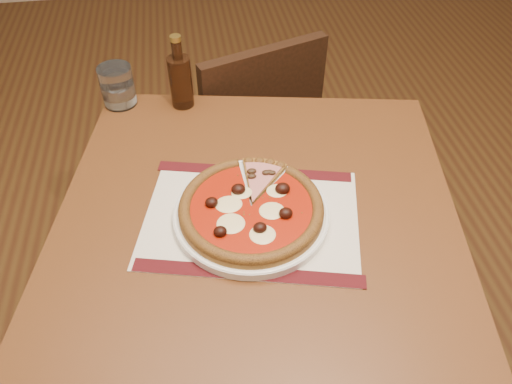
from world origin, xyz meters
TOP-DOWN VIEW (x-y plane):
  - table at (-0.93, 0.12)m, footprint 0.94×0.94m
  - chair_far at (-0.86, 0.73)m, footprint 0.49×0.49m
  - placemat at (-0.94, 0.10)m, footprint 0.48×0.39m
  - plate at (-0.94, 0.10)m, footprint 0.31×0.31m
  - pizza at (-0.94, 0.10)m, footprint 0.28×0.28m
  - ham_slice at (-0.89, 0.18)m, footprint 0.09×0.14m
  - water_glass at (-1.21, 0.55)m, footprint 0.10×0.10m
  - bottle at (-1.06, 0.52)m, footprint 0.06×0.06m

SIDE VIEW (x-z plane):
  - chair_far at x=-0.86m, z-range 0.06..0.88m
  - table at x=-0.93m, z-range 0.27..1.02m
  - placemat at x=-0.94m, z-range 0.75..0.75m
  - plate at x=-0.94m, z-range 0.75..0.77m
  - ham_slice at x=-0.89m, z-range 0.77..0.79m
  - pizza at x=-0.94m, z-range 0.76..0.80m
  - water_glass at x=-1.21m, z-range 0.75..0.85m
  - bottle at x=-1.06m, z-range 0.73..0.92m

